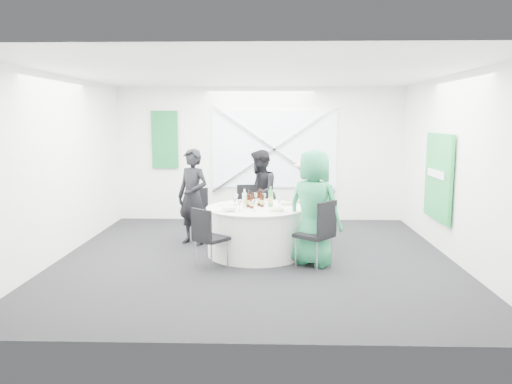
{
  "coord_description": "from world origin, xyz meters",
  "views": [
    {
      "loc": [
        0.23,
        -7.49,
        2.13
      ],
      "look_at": [
        0.0,
        0.2,
        1.0
      ],
      "focal_mm": 35.0,
      "sensor_mm": 36.0,
      "label": 1
    }
  ],
  "objects_px": {
    "banquet_table": "(256,231)",
    "chair_front_left": "(207,234)",
    "person_man_back_left": "(193,197)",
    "person_woman_pink": "(310,199)",
    "person_woman_green": "(314,208)",
    "chair_back_right": "(308,214)",
    "person_man_back": "(260,194)",
    "chair_front_right": "(320,229)",
    "clear_water_bottle": "(245,200)",
    "chair_back": "(249,207)",
    "green_water_bottle": "(271,199)",
    "chair_back_left": "(203,211)"
  },
  "relations": [
    {
      "from": "person_woman_pink",
      "to": "person_woman_green",
      "type": "xyz_separation_m",
      "value": [
        -0.05,
        -1.27,
        0.07
      ]
    },
    {
      "from": "chair_back_right",
      "to": "chair_front_right",
      "type": "bearing_deg",
      "value": -30.45
    },
    {
      "from": "clear_water_bottle",
      "to": "person_man_back_left",
      "type": "bearing_deg",
      "value": 145.3
    },
    {
      "from": "banquet_table",
      "to": "person_woman_pink",
      "type": "distance_m",
      "value": 1.23
    },
    {
      "from": "banquet_table",
      "to": "chair_front_left",
      "type": "xyz_separation_m",
      "value": [
        -0.67,
        -0.82,
        0.14
      ]
    },
    {
      "from": "chair_back",
      "to": "person_woman_pink",
      "type": "height_order",
      "value": "person_woman_pink"
    },
    {
      "from": "person_man_back_left",
      "to": "chair_front_right",
      "type": "bearing_deg",
      "value": -4.83
    },
    {
      "from": "chair_back_right",
      "to": "clear_water_bottle",
      "type": "bearing_deg",
      "value": -95.03
    },
    {
      "from": "chair_front_right",
      "to": "person_man_back_left",
      "type": "xyz_separation_m",
      "value": [
        -2.02,
        1.42,
        0.23
      ]
    },
    {
      "from": "chair_back",
      "to": "clear_water_bottle",
      "type": "xyz_separation_m",
      "value": [
        -0.02,
        -1.11,
        0.31
      ]
    },
    {
      "from": "chair_back",
      "to": "chair_back_right",
      "type": "bearing_deg",
      "value": -36.74
    },
    {
      "from": "banquet_table",
      "to": "chair_back",
      "type": "bearing_deg",
      "value": 98.15
    },
    {
      "from": "chair_front_right",
      "to": "person_man_back_left",
      "type": "bearing_deg",
      "value": -84.92
    },
    {
      "from": "chair_front_left",
      "to": "person_man_back_left",
      "type": "bearing_deg",
      "value": -34.51
    },
    {
      "from": "banquet_table",
      "to": "person_man_back_left",
      "type": "height_order",
      "value": "person_man_back_left"
    },
    {
      "from": "chair_front_left",
      "to": "clear_water_bottle",
      "type": "xyz_separation_m",
      "value": [
        0.49,
        0.83,
        0.35
      ]
    },
    {
      "from": "chair_back_right",
      "to": "person_woman_green",
      "type": "height_order",
      "value": "person_woman_green"
    },
    {
      "from": "person_woman_pink",
      "to": "chair_back_left",
      "type": "bearing_deg",
      "value": -40.93
    },
    {
      "from": "chair_front_right",
      "to": "person_woman_green",
      "type": "distance_m",
      "value": 0.36
    },
    {
      "from": "chair_front_left",
      "to": "person_man_back_left",
      "type": "relative_size",
      "value": 0.54
    },
    {
      "from": "chair_front_right",
      "to": "person_woman_green",
      "type": "relative_size",
      "value": 0.59
    },
    {
      "from": "chair_back",
      "to": "person_man_back_left",
      "type": "distance_m",
      "value": 1.08
    },
    {
      "from": "banquet_table",
      "to": "clear_water_bottle",
      "type": "bearing_deg",
      "value": 178.3
    },
    {
      "from": "chair_front_right",
      "to": "person_man_back",
      "type": "height_order",
      "value": "person_man_back"
    },
    {
      "from": "chair_front_right",
      "to": "chair_front_left",
      "type": "bearing_deg",
      "value": -48.33
    },
    {
      "from": "chair_back_left",
      "to": "person_woman_green",
      "type": "xyz_separation_m",
      "value": [
        1.79,
        -1.33,
        0.31
      ]
    },
    {
      "from": "banquet_table",
      "to": "clear_water_bottle",
      "type": "xyz_separation_m",
      "value": [
        -0.18,
        0.01,
        0.49
      ]
    },
    {
      "from": "person_man_back_left",
      "to": "person_woman_pink",
      "type": "height_order",
      "value": "person_man_back_left"
    },
    {
      "from": "green_water_bottle",
      "to": "chair_front_right",
      "type": "bearing_deg",
      "value": -50.63
    },
    {
      "from": "person_woman_green",
      "to": "chair_front_right",
      "type": "bearing_deg",
      "value": 137.46
    },
    {
      "from": "chair_back",
      "to": "person_man_back",
      "type": "xyz_separation_m",
      "value": [
        0.19,
        0.1,
        0.23
      ]
    },
    {
      "from": "chair_back_left",
      "to": "green_water_bottle",
      "type": "distance_m",
      "value": 1.42
    },
    {
      "from": "chair_back",
      "to": "chair_back_right",
      "type": "xyz_separation_m",
      "value": [
        1.01,
        -0.55,
        -0.02
      ]
    },
    {
      "from": "chair_front_right",
      "to": "clear_water_bottle",
      "type": "height_order",
      "value": "clear_water_bottle"
    },
    {
      "from": "chair_front_left",
      "to": "green_water_bottle",
      "type": "distance_m",
      "value": 1.31
    },
    {
      "from": "person_man_back",
      "to": "chair_back_right",
      "type": "bearing_deg",
      "value": 53.02
    },
    {
      "from": "chair_back_right",
      "to": "person_man_back",
      "type": "height_order",
      "value": "person_man_back"
    },
    {
      "from": "banquet_table",
      "to": "chair_front_right",
      "type": "relative_size",
      "value": 1.57
    },
    {
      "from": "chair_back_right",
      "to": "person_man_back_left",
      "type": "height_order",
      "value": "person_man_back_left"
    },
    {
      "from": "banquet_table",
      "to": "person_woman_green",
      "type": "relative_size",
      "value": 0.92
    },
    {
      "from": "green_water_bottle",
      "to": "chair_back",
      "type": "bearing_deg",
      "value": 110.34
    },
    {
      "from": "banquet_table",
      "to": "chair_front_left",
      "type": "bearing_deg",
      "value": -129.12
    },
    {
      "from": "chair_back_right",
      "to": "chair_front_left",
      "type": "distance_m",
      "value": 2.05
    },
    {
      "from": "chair_front_left",
      "to": "person_woman_green",
      "type": "bearing_deg",
      "value": -130.47
    },
    {
      "from": "chair_front_right",
      "to": "person_man_back_left",
      "type": "distance_m",
      "value": 2.48
    },
    {
      "from": "person_woman_pink",
      "to": "person_woman_green",
      "type": "bearing_deg",
      "value": 48.84
    },
    {
      "from": "chair_back_right",
      "to": "person_woman_pink",
      "type": "xyz_separation_m",
      "value": [
        0.05,
        0.17,
        0.23
      ]
    },
    {
      "from": "person_man_back_left",
      "to": "person_woman_green",
      "type": "height_order",
      "value": "person_woman_green"
    },
    {
      "from": "person_woman_green",
      "to": "clear_water_bottle",
      "type": "bearing_deg",
      "value": 4.44
    },
    {
      "from": "chair_back_right",
      "to": "green_water_bottle",
      "type": "distance_m",
      "value": 0.87
    }
  ]
}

